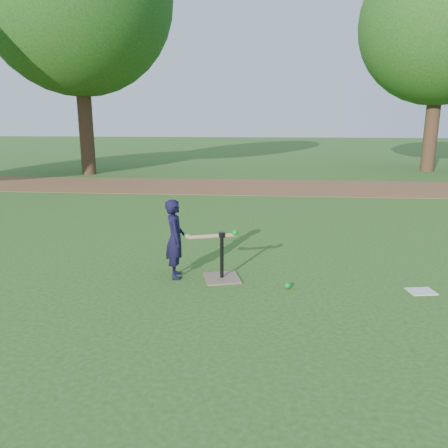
{
  "coord_description": "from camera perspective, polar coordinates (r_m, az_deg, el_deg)",
  "views": [
    {
      "loc": [
        0.33,
        -5.29,
        2.01
      ],
      "look_at": [
        -0.19,
        0.23,
        0.65
      ],
      "focal_mm": 35.0,
      "sensor_mm": 36.0,
      "label": 1
    }
  ],
  "objects": [
    {
      "name": "tree_right",
      "position": [
        18.65,
        26.71,
        22.57
      ],
      "size": [
        5.8,
        5.8,
        8.21
      ],
      "color": "#382316",
      "rests_on": "ground"
    },
    {
      "name": "swing_action",
      "position": [
        5.44,
        -1.27,
        -1.52
      ],
      "size": [
        0.65,
        0.23,
        0.11
      ],
      "color": "tan",
      "rests_on": "ground"
    },
    {
      "name": "ground",
      "position": [
        5.67,
        1.66,
        -6.98
      ],
      "size": [
        80.0,
        80.0,
        0.0
      ],
      "primitive_type": "plane",
      "color": "#285116",
      "rests_on": "ground"
    },
    {
      "name": "dirt_strip",
      "position": [
        12.95,
        3.79,
        4.87
      ],
      "size": [
        24.0,
        3.0,
        0.01
      ],
      "primitive_type": "cube",
      "color": "brown",
      "rests_on": "ground"
    },
    {
      "name": "batting_tee",
      "position": [
        5.58,
        -0.29,
        -6.13
      ],
      "size": [
        0.53,
        0.53,
        0.61
      ],
      "color": "#79624C",
      "rests_on": "ground"
    },
    {
      "name": "child",
      "position": [
        5.57,
        -6.4,
        -1.94
      ],
      "size": [
        0.33,
        0.42,
        1.02
      ],
      "primitive_type": "imported",
      "rotation": [
        0.0,
        0.0,
        1.82
      ],
      "color": "black",
      "rests_on": "ground"
    },
    {
      "name": "wiffle_ball_ground",
      "position": [
        5.36,
        8.3,
        -7.95
      ],
      "size": [
        0.08,
        0.08,
        0.08
      ],
      "primitive_type": "sphere",
      "color": "#0C8921",
      "rests_on": "ground"
    },
    {
      "name": "clipboard",
      "position": [
        5.72,
        24.37,
        -8.02
      ],
      "size": [
        0.33,
        0.28,
        0.01
      ],
      "primitive_type": "cube",
      "rotation": [
        0.0,
        0.0,
        0.17
      ],
      "color": "silver",
      "rests_on": "ground"
    }
  ]
}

